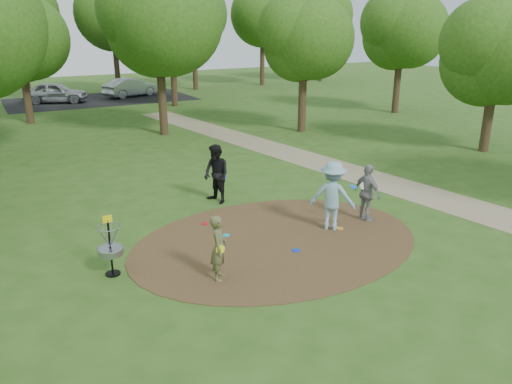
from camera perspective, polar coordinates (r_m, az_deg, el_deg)
ground at (r=14.05m, az=2.41°, el=-5.63°), size 100.00×100.00×0.00m
dirt_clearing at (r=14.05m, az=2.41°, el=-5.59°), size 8.40×8.40×0.02m
footpath at (r=19.36m, az=15.81°, el=0.64°), size 7.55×39.89×0.01m
parking_lot at (r=42.18m, az=-17.32°, el=10.08°), size 14.00×8.00×0.01m
player_observer_with_disc at (r=11.78m, az=-4.29°, el=-6.37°), size 0.64×0.70×1.61m
player_throwing_with_disc at (r=14.65m, az=8.75°, el=-0.45°), size 1.60×1.50×2.06m
player_walking_with_disc at (r=16.74m, az=-4.55°, el=2.04°), size 0.96×1.12×1.99m
player_waiting_with_disc at (r=15.54m, az=12.61°, el=-0.10°), size 0.53×1.06×1.79m
disc_ground_cyan at (r=14.36m, az=-3.43°, el=-4.96°), size 0.22×0.22×0.02m
disc_ground_blue at (r=13.47m, az=4.61°, el=-6.67°), size 0.22×0.22×0.02m
disc_ground_red at (r=15.22m, az=-5.84°, el=-3.61°), size 0.22×0.22×0.02m
car_left at (r=41.29m, az=-21.95°, el=10.50°), size 4.96×3.42×1.57m
car_right at (r=43.00m, az=-14.10°, el=11.52°), size 4.83×3.04×1.50m
disc_ground_orange at (r=15.01m, az=9.56°, el=-4.12°), size 0.22×0.22×0.02m
disc_golf_basket at (r=12.40m, az=-16.38°, el=-5.45°), size 0.63×0.63×1.54m
tree_ring at (r=22.95m, az=-9.60°, el=17.22°), size 37.03×45.53×9.58m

